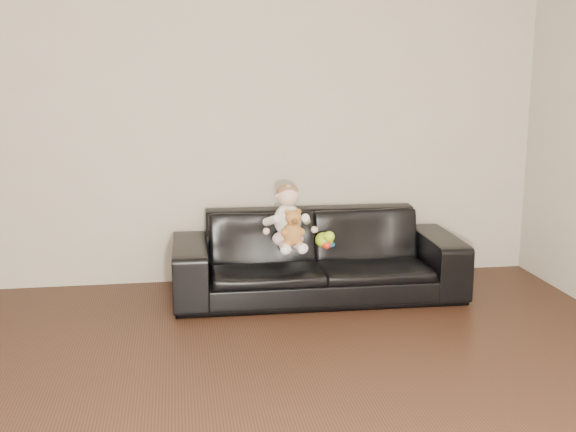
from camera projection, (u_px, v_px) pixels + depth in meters
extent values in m
plane|color=#B8AE9B|center=(212.00, 110.00, 5.32)|extent=(5.00, 0.00, 5.00)
imported|color=black|center=(317.00, 255.00, 5.14)|extent=(2.05, 0.83, 0.59)
ellipsoid|color=silver|center=(288.00, 239.00, 4.98)|extent=(0.24, 0.22, 0.12)
ellipsoid|color=white|center=(288.00, 220.00, 4.97)|extent=(0.21, 0.18, 0.23)
sphere|color=beige|center=(288.00, 195.00, 4.92)|extent=(0.17, 0.17, 0.15)
ellipsoid|color=#8C603F|center=(288.00, 192.00, 4.92)|extent=(0.17, 0.17, 0.11)
cylinder|color=silver|center=(285.00, 247.00, 4.84)|extent=(0.09, 0.19, 0.07)
cylinder|color=silver|center=(298.00, 246.00, 4.86)|extent=(0.09, 0.19, 0.07)
sphere|color=white|center=(285.00, 250.00, 4.75)|extent=(0.07, 0.07, 0.06)
sphere|color=white|center=(302.00, 249.00, 4.77)|extent=(0.07, 0.07, 0.06)
cylinder|color=white|center=(272.00, 220.00, 4.90)|extent=(0.07, 0.16, 0.10)
cylinder|color=white|center=(306.00, 219.00, 4.94)|extent=(0.07, 0.16, 0.10)
ellipsoid|color=#A5692F|center=(293.00, 234.00, 4.83)|extent=(0.14, 0.12, 0.15)
sphere|color=#A5692F|center=(293.00, 218.00, 4.79)|extent=(0.11, 0.11, 0.10)
sphere|color=#A5692F|center=(287.00, 212.00, 4.79)|extent=(0.04, 0.04, 0.04)
sphere|color=#A5692F|center=(298.00, 212.00, 4.80)|extent=(0.04, 0.04, 0.04)
sphere|color=#593819|center=(294.00, 221.00, 4.75)|extent=(0.04, 0.04, 0.04)
ellipsoid|color=#B1E91B|center=(324.00, 240.00, 4.98)|extent=(0.17, 0.18, 0.10)
sphere|color=red|center=(326.00, 245.00, 4.93)|extent=(0.08, 0.08, 0.06)
cylinder|color=blue|center=(327.00, 244.00, 5.04)|extent=(0.13, 0.13, 0.02)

